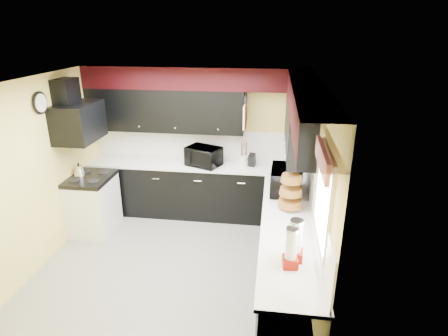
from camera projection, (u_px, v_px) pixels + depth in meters
name	position (u px, v px, depth m)	size (l,w,h in m)	color
ground	(175.00, 264.00, 5.19)	(3.60, 3.60, 0.00)	gray
wall_back	(198.00, 140.00, 6.41)	(3.60, 0.06, 2.50)	#E0C666
wall_right	(315.00, 189.00, 4.52)	(0.06, 3.60, 2.50)	#E0C666
wall_left	(39.00, 174.00, 4.97)	(0.06, 3.60, 2.50)	#E0C666
ceiling	(165.00, 81.00, 4.30)	(3.60, 3.60, 0.06)	white
cab_back	(196.00, 190.00, 6.42)	(3.60, 0.60, 0.90)	black
cab_right	(286.00, 257.00, 4.57)	(0.60, 3.00, 0.90)	black
counter_back	(195.00, 164.00, 6.25)	(3.62, 0.64, 0.04)	white
counter_right	(289.00, 223.00, 4.40)	(0.64, 3.02, 0.04)	white
splash_back	(198.00, 144.00, 6.43)	(3.60, 0.02, 0.50)	white
splash_right	(313.00, 193.00, 4.54)	(0.02, 3.60, 0.50)	white
upper_back	(165.00, 110.00, 6.12)	(2.60, 0.35, 0.70)	black
upper_right	(299.00, 125.00, 5.18)	(0.35, 1.80, 0.70)	black
soffit_back	(194.00, 78.00, 5.86)	(3.60, 0.36, 0.35)	black
soffit_right	(308.00, 103.00, 3.99)	(0.36, 3.24, 0.35)	black
stove	(94.00, 205.00, 5.92)	(0.60, 0.75, 0.86)	white
cooktop	(90.00, 178.00, 5.76)	(0.62, 0.77, 0.06)	black
hood	(79.00, 122.00, 5.45)	(0.50, 0.78, 0.55)	black
hood_duct	(66.00, 93.00, 5.31)	(0.24, 0.40, 0.40)	black
window	(324.00, 198.00, 3.58)	(0.03, 0.86, 0.96)	white
valance	(322.00, 158.00, 3.45)	(0.04, 0.88, 0.20)	red
pan_top	(246.00, 101.00, 5.81)	(0.03, 0.22, 0.40)	black
pan_mid	(245.00, 118.00, 5.78)	(0.03, 0.28, 0.46)	black
pan_low	(246.00, 117.00, 6.03)	(0.03, 0.24, 0.42)	black
cut_board	(245.00, 117.00, 5.65)	(0.03, 0.26, 0.35)	white
baskets	(291.00, 191.00, 4.63)	(0.27, 0.27, 0.50)	brown
clock	(40.00, 103.00, 4.88)	(0.03, 0.30, 0.30)	black
deco_plate	(323.00, 114.00, 3.84)	(0.03, 0.24, 0.24)	white
toaster_oven	(203.00, 156.00, 6.11)	(0.53, 0.44, 0.31)	black
microwave	(286.00, 180.00, 5.13)	(0.62, 0.42, 0.34)	black
utensil_crock	(244.00, 160.00, 6.13)	(0.16, 0.16, 0.17)	silver
knife_block	(252.00, 160.00, 6.08)	(0.10, 0.13, 0.21)	black
kettle	(79.00, 170.00, 5.78)	(0.17, 0.17, 0.16)	#A8A8AD
dispenser_a	(296.00, 241.00, 3.61)	(0.15, 0.15, 0.42)	#720003
dispenser_b	(291.00, 249.00, 3.51)	(0.14, 0.14, 0.39)	#6D0005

